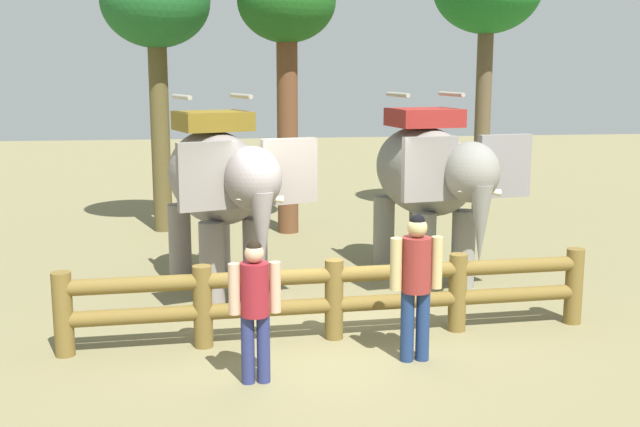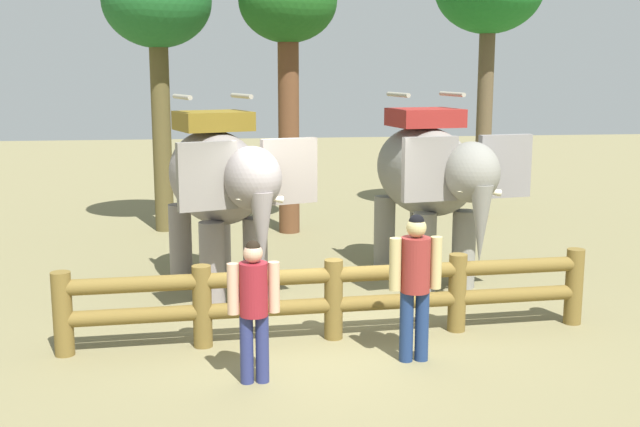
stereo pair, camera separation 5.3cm
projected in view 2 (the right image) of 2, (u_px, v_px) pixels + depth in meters
ground_plane at (332, 334)px, 10.35m from camera, size 60.00×60.00×0.00m
log_fence at (334, 293)px, 10.08m from camera, size 6.95×0.62×1.05m
elephant_near_left at (219, 183)px, 12.05m from camera, size 2.52×3.67×3.08m
elephant_center at (429, 176)px, 12.74m from camera, size 2.13×3.66×3.09m
tourist_woman_in_black at (415, 277)px, 9.22m from camera, size 0.63×0.36×1.79m
tourist_man_in_blue at (254, 301)px, 8.59m from camera, size 0.58×0.33×1.63m
tree_far_left at (157, 10)px, 16.17m from camera, size 2.26×2.26×5.80m
tree_back_center at (288, 14)px, 16.01m from camera, size 2.03×2.03×5.70m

